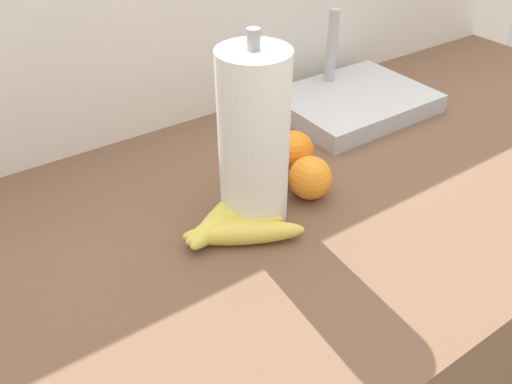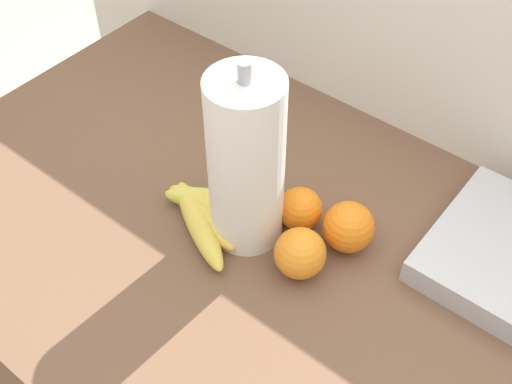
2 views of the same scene
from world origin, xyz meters
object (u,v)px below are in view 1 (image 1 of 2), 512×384
Objects in this scene: orange_front at (262,170)px; paper_towel_roll at (254,140)px; orange_far_right at (293,151)px; orange_back_right at (311,178)px; banana_bunch at (234,222)px; sink_basin at (353,100)px.

paper_towel_roll is (-0.06, -0.06, 0.11)m from orange_front.
orange_far_right is 0.09m from orange_back_right.
orange_front is at bearing -171.44° from orange_far_right.
banana_bunch is 0.14m from orange_front.
banana_bunch is 2.83× the size of orange_front.
paper_towel_roll is (-0.14, -0.07, 0.11)m from orange_far_right.
paper_towel_roll is at bearing -152.32° from orange_far_right.
paper_towel_roll is 0.47m from sink_basin.
paper_towel_roll reaches higher than orange_far_right.
orange_back_right is at bearing -55.07° from orange_front.
sink_basin is at bearing 24.92° from banana_bunch.
paper_towel_roll is at bearing 172.50° from orange_back_right.
orange_far_right reaches higher than banana_bunch.
orange_far_right is (0.19, 0.09, 0.02)m from banana_bunch.
sink_basin is at bearing 20.82° from orange_front.
orange_far_right is 0.08m from orange_front.
sink_basin reaches higher than orange_far_right.
orange_front is at bearing 36.06° from banana_bunch.
sink_basin is at bearing 35.07° from orange_back_right.
paper_towel_roll is at bearing -154.58° from sink_basin.
orange_far_right is 1.14× the size of orange_front.
paper_towel_roll is (-0.11, 0.01, 0.11)m from orange_back_right.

